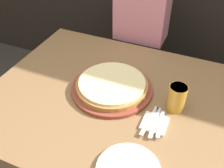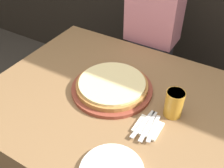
{
  "view_description": "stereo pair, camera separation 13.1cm",
  "coord_description": "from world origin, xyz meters",
  "views": [
    {
      "loc": [
        0.33,
        -0.88,
        1.59
      ],
      "look_at": [
        -0.06,
        0.04,
        0.75
      ],
      "focal_mm": 42.0,
      "sensor_mm": 36.0,
      "label": 1
    },
    {
      "loc": [
        0.45,
        -0.82,
        1.59
      ],
      "look_at": [
        -0.06,
        0.04,
        0.75
      ],
      "focal_mm": 42.0,
      "sensor_mm": 36.0,
      "label": 2
    }
  ],
  "objects": [
    {
      "name": "beer_glass",
      "position": [
        0.26,
        0.04,
        0.79
      ],
      "size": [
        0.08,
        0.08,
        0.13
      ],
      "color": "gold",
      "rests_on": "dining_table"
    },
    {
      "name": "diner_person",
      "position": [
        -0.11,
        0.65,
        0.66
      ],
      "size": [
        0.33,
        0.2,
        1.32
      ],
      "color": "#33333D",
      "rests_on": "ground_plane"
    },
    {
      "name": "dining_table",
      "position": [
        0.0,
        0.0,
        0.36
      ],
      "size": [
        1.33,
        1.02,
        0.71
      ],
      "color": "olive",
      "rests_on": "ground_plane"
    },
    {
      "name": "napkin_stack",
      "position": [
        0.2,
        -0.1,
        0.72
      ],
      "size": [
        0.11,
        0.11,
        0.01
      ],
      "color": "silver",
      "rests_on": "dining_table"
    },
    {
      "name": "dinner_knife",
      "position": [
        0.2,
        -0.1,
        0.73
      ],
      "size": [
        0.03,
        0.19,
        0.0
      ],
      "color": "silver",
      "rests_on": "napkin_stack"
    },
    {
      "name": "pizza_on_board",
      "position": [
        -0.06,
        0.04,
        0.74
      ],
      "size": [
        0.41,
        0.41,
        0.06
      ],
      "color": "brown",
      "rests_on": "dining_table"
    },
    {
      "name": "fork",
      "position": [
        0.18,
        -0.1,
        0.73
      ],
      "size": [
        0.04,
        0.19,
        0.0
      ],
      "color": "silver",
      "rests_on": "napkin_stack"
    },
    {
      "name": "spoon",
      "position": [
        0.23,
        -0.1,
        0.73
      ],
      "size": [
        0.04,
        0.16,
        0.0
      ],
      "color": "silver",
      "rests_on": "napkin_stack"
    }
  ]
}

